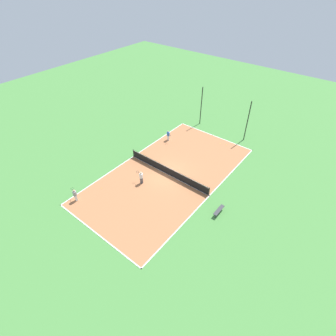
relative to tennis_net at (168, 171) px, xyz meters
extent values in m
plane|color=#47843D|center=(0.00, 0.00, -0.54)|extent=(80.00, 80.00, 0.00)
cube|color=#AD6B42|center=(0.00, 0.00, -0.53)|extent=(10.51, 19.77, 0.02)
cube|color=white|center=(-5.21, 0.00, -0.52)|extent=(0.10, 19.77, 0.00)
cube|color=white|center=(5.21, 0.00, -0.52)|extent=(0.10, 19.77, 0.00)
cube|color=white|center=(0.00, -9.83, -0.52)|extent=(10.51, 0.10, 0.00)
cube|color=white|center=(0.00, 9.83, -0.52)|extent=(10.51, 0.10, 0.00)
cube|color=white|center=(0.00, 0.00, -0.52)|extent=(10.51, 0.10, 0.00)
cylinder|color=black|center=(-5.11, 0.00, -0.01)|extent=(0.10, 0.10, 1.01)
cylinder|color=black|center=(5.11, 0.00, -0.01)|extent=(0.10, 0.10, 1.01)
cube|color=black|center=(0.00, 0.00, -0.03)|extent=(10.21, 0.03, 0.96)
cube|color=white|center=(0.00, 0.00, 0.42)|extent=(10.21, 0.04, 0.06)
cube|color=#333338|center=(7.02, -1.39, -0.11)|extent=(0.36, 1.50, 0.04)
cylinder|color=#4C4C51|center=(7.02, -1.99, -0.33)|extent=(0.08, 0.08, 0.41)
cylinder|color=#4C4C51|center=(7.02, -0.79, -0.33)|extent=(0.08, 0.08, 0.41)
cube|color=white|center=(-4.52, -8.50, -0.17)|extent=(0.30, 0.27, 0.69)
cylinder|color=gray|center=(-4.52, -8.50, 0.42)|extent=(0.45, 0.45, 0.48)
sphere|color=tan|center=(-4.52, -8.50, 0.76)|extent=(0.21, 0.21, 0.21)
cylinder|color=#262626|center=(-4.82, -8.40, 0.54)|extent=(0.28, 0.11, 0.03)
torus|color=black|center=(-5.09, -8.32, 0.54)|extent=(0.38, 0.38, 0.02)
cube|color=white|center=(-4.18, 5.30, -0.18)|extent=(0.32, 0.31, 0.68)
cylinder|color=blue|center=(-4.18, 5.30, 0.40)|extent=(0.50, 0.50, 0.47)
sphere|color=beige|center=(-4.18, 5.30, 0.74)|extent=(0.20, 0.20, 0.20)
cylinder|color=#262626|center=(-3.92, 5.11, 0.52)|extent=(0.24, 0.19, 0.03)
torus|color=black|center=(-3.70, 4.94, 0.52)|extent=(0.43, 0.43, 0.02)
cube|color=#4C4C51|center=(-1.28, -2.78, -0.14)|extent=(0.28, 0.24, 0.74)
cylinder|color=white|center=(-1.28, -2.78, 0.48)|extent=(0.41, 0.41, 0.52)
sphere|color=beige|center=(-1.28, -2.78, 0.85)|extent=(0.22, 0.22, 0.22)
cylinder|color=#262626|center=(-1.60, -2.73, 0.61)|extent=(0.28, 0.07, 0.03)
torus|color=black|center=(-1.87, -2.69, 0.61)|extent=(0.35, 0.35, 0.02)
sphere|color=#CCE033|center=(-3.93, -5.90, -0.48)|extent=(0.07, 0.07, 0.07)
sphere|color=#CCE033|center=(2.21, 8.94, -0.48)|extent=(0.07, 0.07, 0.07)
sphere|color=#CCE033|center=(1.47, 8.67, -0.48)|extent=(0.07, 0.07, 0.07)
cylinder|color=black|center=(-3.34, 11.39, 2.11)|extent=(0.12, 0.12, 5.29)
cylinder|color=black|center=(3.34, 11.39, 2.11)|extent=(0.12, 0.12, 5.29)
camera|label=1|loc=(13.32, -16.79, 17.90)|focal=28.00mm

